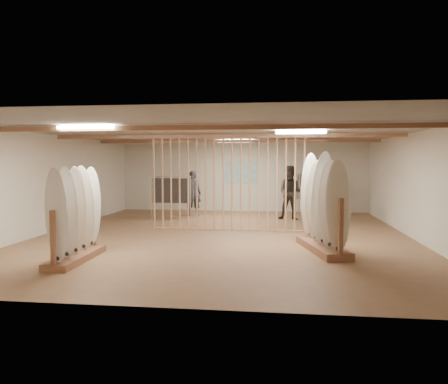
# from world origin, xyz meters

# --- Properties ---
(floor) EXTENTS (12.00, 12.00, 0.00)m
(floor) POSITION_xyz_m (0.00, 0.00, 0.00)
(floor) COLOR #8D6444
(floor) RESTS_ON ground
(ceiling) EXTENTS (12.00, 12.00, 0.00)m
(ceiling) POSITION_xyz_m (0.00, 0.00, 2.80)
(ceiling) COLOR gray
(ceiling) RESTS_ON ground
(wall_back) EXTENTS (12.00, 0.00, 12.00)m
(wall_back) POSITION_xyz_m (0.00, 6.00, 1.40)
(wall_back) COLOR beige
(wall_back) RESTS_ON ground
(wall_front) EXTENTS (12.00, 0.00, 12.00)m
(wall_front) POSITION_xyz_m (0.00, -6.00, 1.40)
(wall_front) COLOR beige
(wall_front) RESTS_ON ground
(wall_left) EXTENTS (0.00, 12.00, 12.00)m
(wall_left) POSITION_xyz_m (-5.00, 0.00, 1.40)
(wall_left) COLOR beige
(wall_left) RESTS_ON ground
(wall_right) EXTENTS (0.00, 12.00, 12.00)m
(wall_right) POSITION_xyz_m (5.00, 0.00, 1.40)
(wall_right) COLOR beige
(wall_right) RESTS_ON ground
(ceiling_slats) EXTENTS (9.50, 6.12, 0.10)m
(ceiling_slats) POSITION_xyz_m (0.00, 0.00, 2.72)
(ceiling_slats) COLOR #925F42
(ceiling_slats) RESTS_ON ground
(light_panels) EXTENTS (1.20, 0.35, 0.06)m
(light_panels) POSITION_xyz_m (0.00, 0.00, 2.74)
(light_panels) COLOR white
(light_panels) RESTS_ON ground
(bamboo_partition) EXTENTS (4.45, 0.05, 2.78)m
(bamboo_partition) POSITION_xyz_m (0.00, 0.80, 1.40)
(bamboo_partition) COLOR tan
(bamboo_partition) RESTS_ON ground
(poster) EXTENTS (1.40, 0.03, 0.90)m
(poster) POSITION_xyz_m (0.00, 5.98, 1.60)
(poster) COLOR #369EBF
(poster) RESTS_ON ground
(rack_left) EXTENTS (0.59, 2.02, 1.91)m
(rack_left) POSITION_xyz_m (-2.64, -3.39, 0.65)
(rack_left) COLOR #925F42
(rack_left) RESTS_ON floor
(rack_right) EXTENTS (1.11, 2.35, 2.16)m
(rack_right) POSITION_xyz_m (2.48, -1.76, 0.74)
(rack_right) COLOR #925F42
(rack_right) RESTS_ON floor
(clothing_rack_a) EXTENTS (1.44, 0.40, 1.54)m
(clothing_rack_a) POSITION_xyz_m (-2.31, 3.41, 1.00)
(clothing_rack_a) COLOR silver
(clothing_rack_a) RESTS_ON floor
(clothing_rack_b) EXTENTS (1.49, 0.76, 1.65)m
(clothing_rack_b) POSITION_xyz_m (2.92, 5.13, 1.08)
(clothing_rack_b) COLOR silver
(clothing_rack_b) RESTS_ON floor
(shopper_a) EXTENTS (0.71, 0.49, 1.93)m
(shopper_a) POSITION_xyz_m (-1.69, 4.13, 0.96)
(shopper_a) COLOR #24252C
(shopper_a) RESTS_ON floor
(shopper_b) EXTENTS (1.12, 0.91, 2.14)m
(shopper_b) POSITION_xyz_m (1.90, 3.50, 1.07)
(shopper_b) COLOR #302A25
(shopper_b) RESTS_ON floor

